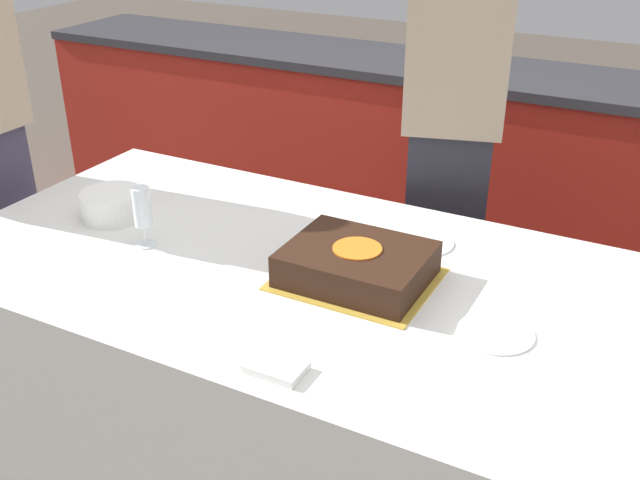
# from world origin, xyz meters

# --- Properties ---
(ground_plane) EXTENTS (14.00, 14.00, 0.00)m
(ground_plane) POSITION_xyz_m (0.00, 0.00, 0.00)
(ground_plane) COLOR brown
(back_counter) EXTENTS (4.40, 0.58, 0.92)m
(back_counter) POSITION_xyz_m (0.00, 1.61, 0.46)
(back_counter) COLOR #A82319
(back_counter) RESTS_ON ground_plane
(dining_table) EXTENTS (2.00, 1.07, 0.72)m
(dining_table) POSITION_xyz_m (0.00, 0.00, 0.36)
(dining_table) COLOR silver
(dining_table) RESTS_ON ground_plane
(cake) EXTENTS (0.41, 0.34, 0.10)m
(cake) POSITION_xyz_m (0.21, 0.01, 0.77)
(cake) COLOR gold
(cake) RESTS_ON dining_table
(plate_stack) EXTENTS (0.20, 0.20, 0.09)m
(plate_stack) POSITION_xyz_m (-0.64, 0.01, 0.76)
(plate_stack) COLOR white
(plate_stack) RESTS_ON dining_table
(wine_glass) EXTENTS (0.06, 0.06, 0.18)m
(wine_glass) POSITION_xyz_m (-0.42, -0.09, 0.84)
(wine_glass) COLOR white
(wine_glass) RESTS_ON dining_table
(side_plate_near_cake) EXTENTS (0.18, 0.18, 0.00)m
(side_plate_near_cake) POSITION_xyz_m (0.29, 0.30, 0.72)
(side_plate_near_cake) COLOR white
(side_plate_near_cake) RESTS_ON dining_table
(side_plate_right_edge) EXTENTS (0.18, 0.18, 0.00)m
(side_plate_right_edge) POSITION_xyz_m (0.62, -0.07, 0.72)
(side_plate_right_edge) COLOR white
(side_plate_right_edge) RESTS_ON dining_table
(utensil_pile) EXTENTS (0.13, 0.09, 0.02)m
(utensil_pile) POSITION_xyz_m (0.23, -0.44, 0.73)
(utensil_pile) COLOR white
(utensil_pile) RESTS_ON dining_table
(person_cutting_cake) EXTENTS (0.37, 0.28, 1.69)m
(person_cutting_cake) POSITION_xyz_m (0.21, 0.75, 0.90)
(person_cutting_cake) COLOR #282833
(person_cutting_cake) RESTS_ON ground_plane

